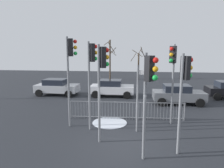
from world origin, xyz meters
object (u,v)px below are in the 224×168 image
at_px(traffic_light_rear_right, 149,83).
at_px(traffic_light_foreground_left, 102,72).
at_px(traffic_light_rear_left, 91,66).
at_px(traffic_light_foreground_right, 70,62).
at_px(car_white_near, 112,88).
at_px(traffic_light_mid_left, 184,81).
at_px(bare_tree_centre, 139,63).
at_px(car_silver_trailing, 57,87).
at_px(bare_tree_left, 110,58).
at_px(direction_sign_post, 139,95).
at_px(traffic_light_mid_right, 173,66).
at_px(car_grey_far, 178,94).

distance_m(traffic_light_rear_right, traffic_light_foreground_left, 2.41).
bearing_deg(traffic_light_foreground_left, traffic_light_rear_left, 167.69).
bearing_deg(traffic_light_foreground_right, car_white_near, 142.45).
relative_size(traffic_light_mid_left, bare_tree_centre, 0.89).
relative_size(traffic_light_foreground_left, car_silver_trailing, 1.13).
bearing_deg(bare_tree_left, direction_sign_post, -78.60).
distance_m(traffic_light_mid_left, traffic_light_foreground_left, 3.39).
bearing_deg(traffic_light_mid_right, car_white_near, -28.70).
xyz_separation_m(traffic_light_foreground_left, traffic_light_mid_right, (3.42, 2.55, 0.04)).
xyz_separation_m(traffic_light_rear_right, direction_sign_post, (-0.29, 2.76, -1.06)).
xyz_separation_m(traffic_light_foreground_right, traffic_light_mid_right, (5.33, 0.86, -0.26)).
xyz_separation_m(traffic_light_mid_right, bare_tree_left, (-5.34, 16.37, -0.33)).
bearing_deg(traffic_light_rear_left, bare_tree_centre, 126.28).
relative_size(traffic_light_rear_left, car_silver_trailing, 1.17).
distance_m(traffic_light_foreground_right, traffic_light_foreground_left, 2.57).
relative_size(traffic_light_rear_left, traffic_light_mid_right, 1.03).
distance_m(traffic_light_foreground_right, car_grey_far, 8.98).
bearing_deg(traffic_light_rear_left, bare_tree_left, 138.17).
bearing_deg(traffic_light_foreground_right, traffic_light_rear_left, 49.44).
bearing_deg(traffic_light_mid_right, bare_tree_centre, -55.39).
height_order(traffic_light_rear_left, traffic_light_mid_right, traffic_light_rear_left).
xyz_separation_m(traffic_light_foreground_right, traffic_light_foreground_left, (1.92, -1.69, -0.31)).
relative_size(traffic_light_rear_right, traffic_light_foreground_left, 0.93).
xyz_separation_m(traffic_light_rear_left, car_silver_trailing, (-4.85, 7.61, -2.54)).
distance_m(direction_sign_post, car_silver_trailing, 10.63).
xyz_separation_m(traffic_light_mid_left, bare_tree_left, (-5.23, 19.64, -0.02)).
height_order(traffic_light_rear_left, bare_tree_centre, traffic_light_rear_left).
xyz_separation_m(traffic_light_rear_right, bare_tree_centre, (-0.01, 21.67, -0.76)).
xyz_separation_m(car_grey_far, bare_tree_left, (-6.64, 11.83, 2.13)).
xyz_separation_m(traffic_light_foreground_left, bare_tree_left, (-1.93, 18.93, -0.29)).
height_order(traffic_light_mid_left, bare_tree_left, bare_tree_left).
relative_size(traffic_light_mid_left, car_white_near, 1.05).
xyz_separation_m(traffic_light_rear_left, traffic_light_mid_right, (4.17, 1.13, -0.08)).
bearing_deg(car_grey_far, car_white_near, 158.24).
distance_m(traffic_light_foreground_right, car_silver_trailing, 8.65).
bearing_deg(car_grey_far, traffic_light_foreground_left, -124.87).
bearing_deg(direction_sign_post, bare_tree_left, 103.78).
bearing_deg(bare_tree_centre, car_white_near, -102.67).
bearing_deg(car_silver_trailing, traffic_light_rear_left, -55.89).
xyz_separation_m(traffic_light_rear_left, bare_tree_left, (-1.17, 17.51, -0.41)).
relative_size(traffic_light_rear_left, traffic_light_foreground_left, 1.04).
distance_m(traffic_light_rear_right, bare_tree_centre, 21.69).
relative_size(traffic_light_mid_left, traffic_light_mid_right, 0.90).
height_order(car_white_near, bare_tree_left, bare_tree_left).
xyz_separation_m(traffic_light_foreground_right, traffic_light_rear_right, (3.83, -3.14, -0.55)).
bearing_deg(traffic_light_rear_left, car_white_near, 133.13).
bearing_deg(car_white_near, bare_tree_left, 97.60).
xyz_separation_m(car_white_near, car_grey_far, (5.31, -1.99, 0.00)).
height_order(traffic_light_mid_right, car_white_near, traffic_light_mid_right).
xyz_separation_m(car_white_near, bare_tree_centre, (2.50, 11.14, 1.42)).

